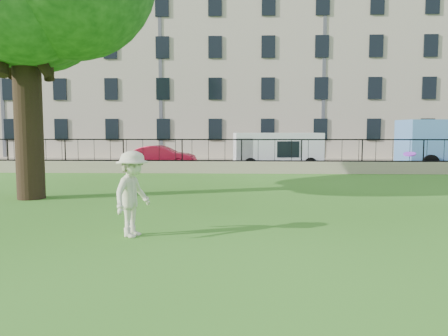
{
  "coord_description": "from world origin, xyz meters",
  "views": [
    {
      "loc": [
        -0.04,
        -9.91,
        2.2
      ],
      "look_at": [
        -0.55,
        3.5,
        1.02
      ],
      "focal_mm": 35.0,
      "sensor_mm": 36.0,
      "label": 1
    }
  ],
  "objects_px": {
    "red_sedan": "(161,157)",
    "white_van": "(277,151)",
    "man": "(133,194)",
    "frisbee": "(410,154)"
  },
  "relations": [
    {
      "from": "red_sedan",
      "to": "white_van",
      "type": "height_order",
      "value": "white_van"
    },
    {
      "from": "man",
      "to": "red_sedan",
      "type": "relative_size",
      "value": 0.45
    },
    {
      "from": "frisbee",
      "to": "white_van",
      "type": "xyz_separation_m",
      "value": [
        -1.76,
        14.37,
        -0.65
      ]
    },
    {
      "from": "red_sedan",
      "to": "white_van",
      "type": "relative_size",
      "value": 0.82
    },
    {
      "from": "frisbee",
      "to": "red_sedan",
      "type": "distance_m",
      "value": 16.6
    },
    {
      "from": "man",
      "to": "white_van",
      "type": "distance_m",
      "value": 16.1
    },
    {
      "from": "man",
      "to": "frisbee",
      "type": "xyz_separation_m",
      "value": [
        6.01,
        1.16,
        0.77
      ]
    },
    {
      "from": "man",
      "to": "red_sedan",
      "type": "xyz_separation_m",
      "value": [
        -2.25,
        15.53,
        -0.24
      ]
    },
    {
      "from": "man",
      "to": "white_van",
      "type": "xyz_separation_m",
      "value": [
        4.25,
        15.53,
        0.12
      ]
    },
    {
      "from": "man",
      "to": "red_sedan",
      "type": "distance_m",
      "value": 15.69
    }
  ]
}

